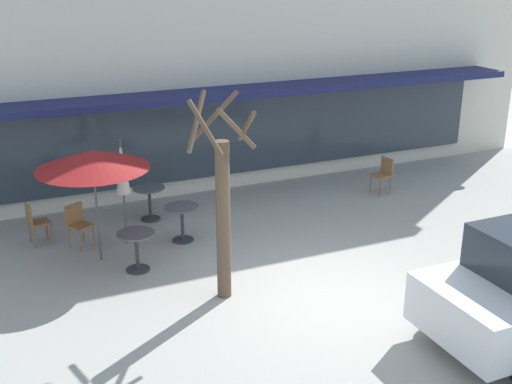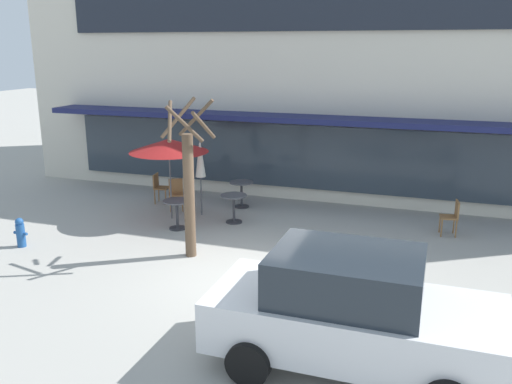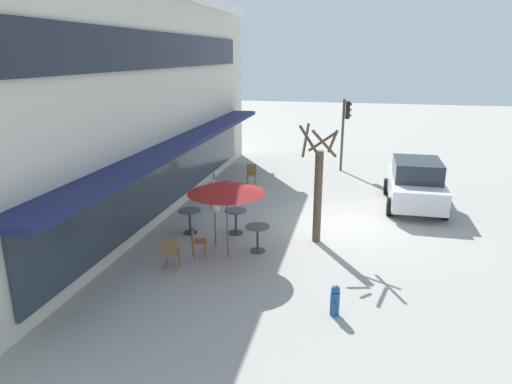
% 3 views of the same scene
% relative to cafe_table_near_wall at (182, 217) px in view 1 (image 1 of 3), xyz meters
% --- Properties ---
extents(ground_plane, '(80.00, 80.00, 0.00)m').
position_rel_cafe_table_near_wall_xyz_m(ground_plane, '(1.48, -3.30, -0.52)').
color(ground_plane, '#9E9B93').
extents(building_facade, '(19.64, 9.10, 7.65)m').
position_rel_cafe_table_near_wall_xyz_m(building_facade, '(1.48, 6.67, 3.31)').
color(building_facade, beige).
rests_on(building_facade, ground).
extents(cafe_table_near_wall, '(0.70, 0.70, 0.76)m').
position_rel_cafe_table_near_wall_xyz_m(cafe_table_near_wall, '(0.00, 0.00, 0.00)').
color(cafe_table_near_wall, '#333338').
rests_on(cafe_table_near_wall, ground).
extents(cafe_table_streetside, '(0.70, 0.70, 0.76)m').
position_rel_cafe_table_near_wall_xyz_m(cafe_table_streetside, '(-0.30, 1.40, 0.00)').
color(cafe_table_streetside, '#333338').
rests_on(cafe_table_streetside, ground).
extents(cafe_table_by_tree, '(0.70, 0.70, 0.76)m').
position_rel_cafe_table_near_wall_xyz_m(cafe_table_by_tree, '(-1.19, -0.96, 0.00)').
color(cafe_table_by_tree, '#333338').
rests_on(cafe_table_by_tree, ground).
extents(patio_umbrella_green_folded, '(0.28, 0.28, 2.20)m').
position_rel_cafe_table_near_wall_xyz_m(patio_umbrella_green_folded, '(-1.09, 0.33, 1.11)').
color(patio_umbrella_green_folded, '#4C4C51').
rests_on(patio_umbrella_green_folded, ground).
extents(patio_umbrella_cream_folded, '(2.10, 2.10, 2.20)m').
position_rel_cafe_table_near_wall_xyz_m(patio_umbrella_cream_folded, '(-1.73, -0.23, 1.51)').
color(patio_umbrella_cream_folded, '#4C4C51').
rests_on(patio_umbrella_cream_folded, ground).
extents(cafe_chair_0, '(0.45, 0.45, 0.89)m').
position_rel_cafe_table_near_wall_xyz_m(cafe_chair_0, '(5.47, 0.79, 0.01)').
color(cafe_chair_0, olive).
rests_on(cafe_chair_0, ground).
extents(cafe_chair_1, '(0.54, 0.54, 0.89)m').
position_rel_cafe_table_near_wall_xyz_m(cafe_chair_1, '(-1.99, 0.57, 0.01)').
color(cafe_chair_1, olive).
rests_on(cafe_chair_1, ground).
extents(cafe_chair_2, '(0.46, 0.46, 0.89)m').
position_rel_cafe_table_near_wall_xyz_m(cafe_chair_2, '(-2.77, 1.01, 0.01)').
color(cafe_chair_2, olive).
rests_on(cafe_chair_2, ground).
extents(street_tree, '(1.12, 1.13, 3.49)m').
position_rel_cafe_table_near_wall_xyz_m(street_tree, '(-0.07, -2.51, 1.16)').
color(street_tree, brown).
rests_on(street_tree, ground).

